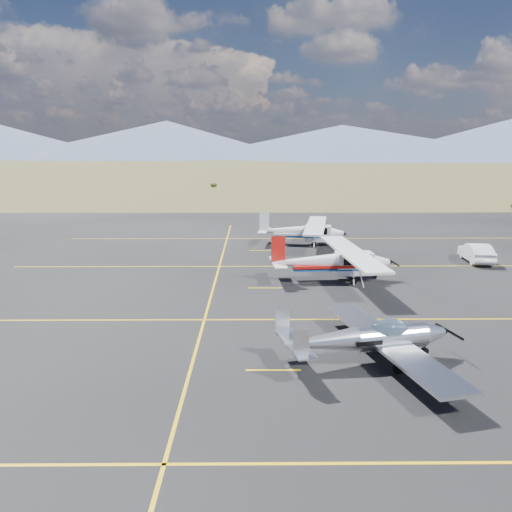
% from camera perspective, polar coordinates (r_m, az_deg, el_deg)
% --- Properties ---
extents(ground, '(1600.00, 1600.00, 0.00)m').
position_cam_1_polar(ground, '(22.04, 9.50, -8.91)').
color(ground, '#383D1C').
rests_on(ground, ground).
extents(apron, '(72.00, 72.00, 0.02)m').
position_cam_1_polar(apron, '(28.60, 7.11, -3.92)').
color(apron, black).
rests_on(apron, ground).
extents(aircraft_low_wing, '(6.58, 9.03, 1.96)m').
position_cam_1_polar(aircraft_low_wing, '(19.31, 13.09, -9.15)').
color(aircraft_low_wing, silver).
rests_on(aircraft_low_wing, apron).
extents(aircraft_cessna, '(6.61, 11.01, 2.78)m').
position_cam_1_polar(aircraft_cessna, '(30.60, 8.82, -0.53)').
color(aircraft_cessna, white).
rests_on(aircraft_cessna, apron).
extents(aircraft_plain, '(6.51, 10.70, 2.70)m').
position_cam_1_polar(aircraft_plain, '(41.93, 5.38, 2.89)').
color(aircraft_plain, white).
rests_on(aircraft_plain, apron).
extents(sedan, '(1.84, 4.21, 1.35)m').
position_cam_1_polar(sedan, '(38.72, 23.87, 0.37)').
color(sedan, white).
rests_on(sedan, apron).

